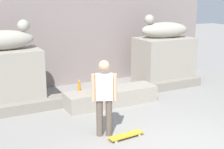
# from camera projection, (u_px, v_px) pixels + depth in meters

# --- Properties ---
(pedestal_left) EXTENTS (1.83, 1.22, 1.55)m
(pedestal_left) POSITION_uv_depth(u_px,v_px,m) (6.00, 79.00, 8.60)
(pedestal_left) COLOR gray
(pedestal_left) RESTS_ON ground_plane
(pedestal_right) EXTENTS (1.83, 1.22, 1.55)m
(pedestal_right) POSITION_uv_depth(u_px,v_px,m) (163.00, 61.00, 10.86)
(pedestal_right) COLOR gray
(pedestal_right) RESTS_ON ground_plane
(statue_reclining_left) EXTENTS (1.60, 0.57, 0.78)m
(statue_reclining_left) POSITION_uv_depth(u_px,v_px,m) (4.00, 39.00, 8.35)
(statue_reclining_left) COLOR #9F998B
(statue_reclining_left) RESTS_ON pedestal_left
(statue_reclining_right) EXTENTS (1.68, 0.89, 0.78)m
(statue_reclining_right) POSITION_uv_depth(u_px,v_px,m) (164.00, 29.00, 10.59)
(statue_reclining_right) COLOR #9F998B
(statue_reclining_right) RESTS_ON pedestal_right
(ledge_block) EXTENTS (2.59, 0.71, 0.44)m
(ledge_block) POSITION_uv_depth(u_px,v_px,m) (111.00, 97.00, 8.86)
(ledge_block) COLOR gray
(ledge_block) RESTS_ON ground_plane
(skater) EXTENTS (0.50, 0.33, 1.67)m
(skater) POSITION_uv_depth(u_px,v_px,m) (104.00, 95.00, 6.76)
(skater) COLOR brown
(skater) RESTS_ON ground_plane
(skateboard) EXTENTS (0.82, 0.27, 0.08)m
(skateboard) POSITION_uv_depth(u_px,v_px,m) (126.00, 135.00, 6.84)
(skateboard) COLOR gold
(skateboard) RESTS_ON ground_plane
(bottle_green) EXTENTS (0.07, 0.07, 0.26)m
(bottle_green) POSITION_uv_depth(u_px,v_px,m) (96.00, 89.00, 8.43)
(bottle_green) COLOR #1E722D
(bottle_green) RESTS_ON ledge_block
(bottle_orange) EXTENTS (0.08, 0.08, 0.28)m
(bottle_orange) POSITION_uv_depth(u_px,v_px,m) (79.00, 87.00, 8.65)
(bottle_orange) COLOR orange
(bottle_orange) RESTS_ON ledge_block
(stair_step) EXTENTS (6.98, 0.50, 0.27)m
(stair_step) POSITION_uv_depth(u_px,v_px,m) (103.00, 94.00, 9.35)
(stair_step) COLOR gray
(stair_step) RESTS_ON ground_plane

